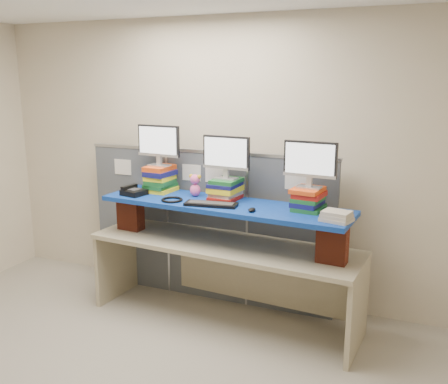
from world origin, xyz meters
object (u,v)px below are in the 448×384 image
at_px(desk, 224,258).
at_px(desk_phone, 133,192).
at_px(monitor_left, 159,143).
at_px(keyboard, 211,204).
at_px(monitor_center, 226,155).
at_px(monitor_right, 310,162).
at_px(blue_board, 224,205).

xyz_separation_m(desk, desk_phone, (-0.91, -0.05, 0.56)).
relative_size(monitor_left, desk_phone, 1.90).
relative_size(keyboard, desk_phone, 2.00).
distance_m(monitor_center, keyboard, 0.47).
xyz_separation_m(monitor_right, keyboard, (-0.81, -0.20, -0.40)).
bearing_deg(monitor_center, monitor_right, -0.00).
relative_size(desk, blue_board, 1.11).
height_order(desk, monitor_right, monitor_right).
bearing_deg(monitor_right, keyboard, -162.20).
relative_size(monitor_center, keyboard, 0.95).
relative_size(desk, keyboard, 5.33).
height_order(monitor_left, monitor_center, monitor_left).
distance_m(monitor_left, desk_phone, 0.52).
bearing_deg(blue_board, monitor_left, 171.15).
relative_size(blue_board, monitor_left, 5.06).
relative_size(monitor_center, desk_phone, 1.90).
bearing_deg(desk_phone, monitor_center, 22.73).
distance_m(monitor_center, desk_phone, 0.97).
relative_size(blue_board, monitor_center, 5.06).
height_order(monitor_center, keyboard, monitor_center).
bearing_deg(monitor_left, blue_board, -8.85).
distance_m(desk, monitor_left, 1.26).
bearing_deg(desk, monitor_left, 171.15).
distance_m(desk, monitor_center, 0.94).
height_order(desk, monitor_center, monitor_center).
distance_m(monitor_right, desk_phone, 1.70).
height_order(monitor_center, monitor_right, monitor_center).
relative_size(monitor_right, desk_phone, 1.90).
height_order(monitor_right, keyboard, monitor_right).
relative_size(desk, monitor_right, 5.61).
relative_size(blue_board, desk_phone, 9.60).
distance_m(blue_board, monitor_left, 0.92).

